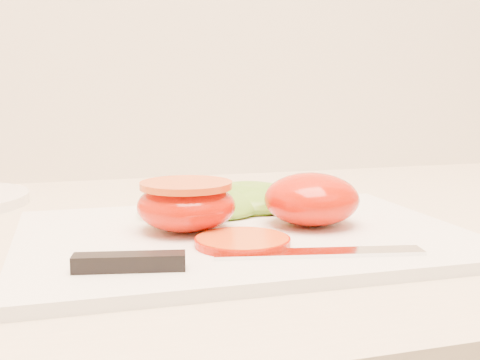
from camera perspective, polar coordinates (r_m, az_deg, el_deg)
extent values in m
cube|color=white|center=(0.55, 0.31, -5.35)|extent=(0.40, 0.29, 0.01)
ellipsoid|color=red|center=(0.57, 6.80, -1.80)|extent=(0.09, 0.09, 0.05)
ellipsoid|color=red|center=(0.54, -5.11, -2.48)|extent=(0.09, 0.09, 0.04)
cylinder|color=#BD4319|center=(0.54, -5.14, -0.47)|extent=(0.08, 0.08, 0.01)
cylinder|color=#DA4C12|center=(0.49, 0.24, -5.84)|extent=(0.08, 0.08, 0.01)
ellipsoid|color=#559728|center=(0.62, -3.31, -2.02)|extent=(0.14, 0.10, 0.03)
ellipsoid|color=#559728|center=(0.63, 0.95, -1.77)|extent=(0.12, 0.09, 0.02)
cube|color=silver|center=(0.47, 7.50, -6.85)|extent=(0.16, 0.05, 0.00)
cube|color=black|center=(0.44, -10.46, -7.66)|extent=(0.08, 0.03, 0.01)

